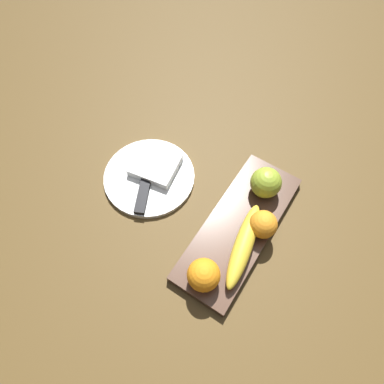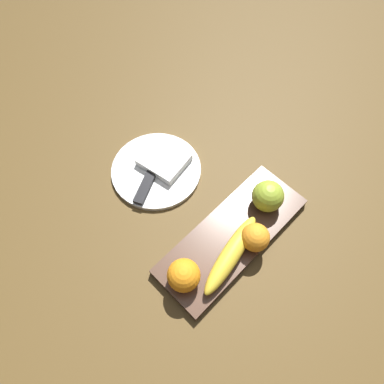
{
  "view_description": "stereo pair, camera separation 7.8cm",
  "coord_description": "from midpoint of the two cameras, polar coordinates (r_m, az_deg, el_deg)",
  "views": [
    {
      "loc": [
        -0.35,
        -0.06,
        0.73
      ],
      "look_at": [
        -0.04,
        0.15,
        0.05
      ],
      "focal_mm": 32.54,
      "sensor_mm": 36.0,
      "label": 1
    },
    {
      "loc": [
        -0.31,
        -0.12,
        0.73
      ],
      "look_at": [
        -0.04,
        0.15,
        0.05
      ],
      "focal_mm": 32.54,
      "sensor_mm": 36.0,
      "label": 2
    }
  ],
  "objects": [
    {
      "name": "ground_plane",
      "position": [
        0.81,
        7.64,
        -5.02
      ],
      "size": [
        2.4,
        2.4,
        0.0
      ],
      "primitive_type": "plane",
      "color": "brown"
    },
    {
      "name": "orange_near_banana",
      "position": [
        0.7,
        -1.32,
        -13.75
      ],
      "size": [
        0.07,
        0.07,
        0.07
      ],
      "primitive_type": "sphere",
      "color": "orange",
      "rests_on": "fruit_tray"
    },
    {
      "name": "orange_near_apple",
      "position": [
        0.75,
        8.7,
        -5.55
      ],
      "size": [
        0.06,
        0.06,
        0.06
      ],
      "primitive_type": "sphere",
      "color": "orange",
      "rests_on": "fruit_tray"
    },
    {
      "name": "fruit_tray",
      "position": [
        0.79,
        4.86,
        -6.07
      ],
      "size": [
        0.37,
        0.14,
        0.02
      ],
      "primitive_type": "cube",
      "color": "#4D3324",
      "rests_on": "ground_plane"
    },
    {
      "name": "knife",
      "position": [
        0.83,
        -10.54,
        -0.04
      ],
      "size": [
        0.17,
        0.1,
        0.01
      ],
      "rotation": [
        0.0,
        0.0,
        0.46
      ],
      "color": "silver",
      "rests_on": "dinner_plate"
    },
    {
      "name": "banana",
      "position": [
        0.74,
        5.47,
        -8.94
      ],
      "size": [
        0.2,
        0.08,
        0.04
      ],
      "primitive_type": "ellipsoid",
      "rotation": [
        0.0,
        0.0,
        3.34
      ],
      "color": "yellow",
      "rests_on": "fruit_tray"
    },
    {
      "name": "folded_napkin",
      "position": [
        0.86,
        -8.63,
        4.13
      ],
      "size": [
        0.11,
        0.12,
        0.02
      ],
      "primitive_type": "cube",
      "rotation": [
        0.0,
        0.0,
        0.17
      ],
      "color": "white",
      "rests_on": "dinner_plate"
    },
    {
      "name": "dinner_plate",
      "position": [
        0.86,
        -9.59,
        2.23
      ],
      "size": [
        0.22,
        0.22,
        0.01
      ],
      "primitive_type": "cylinder",
      "color": "white",
      "rests_on": "ground_plane"
    },
    {
      "name": "apple",
      "position": [
        0.79,
        9.31,
        1.27
      ],
      "size": [
        0.07,
        0.07,
        0.07
      ],
      "primitive_type": "sphere",
      "color": "#96B031",
      "rests_on": "fruit_tray"
    }
  ]
}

